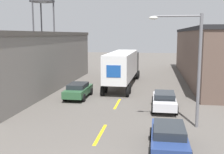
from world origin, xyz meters
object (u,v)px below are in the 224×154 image
at_px(parked_car_right_mid, 164,100).
at_px(parked_car_right_near, 169,137).
at_px(semi_truck, 124,65).
at_px(street_lamp, 192,61).
at_px(parked_car_left_far, 78,90).

bearing_deg(parked_car_right_mid, parked_car_right_near, -90.00).
bearing_deg(parked_car_right_mid, semi_truck, 113.64).
height_order(semi_truck, parked_car_right_near, semi_truck).
bearing_deg(parked_car_right_near, parked_car_right_mid, 90.00).
xyz_separation_m(semi_truck, street_lamp, (5.83, -13.93, 1.90)).
xyz_separation_m(parked_car_right_near, street_lamp, (1.48, 4.06, 3.49)).
relative_size(parked_car_left_far, street_lamp, 0.64).
bearing_deg(street_lamp, parked_car_right_near, -110.05).
relative_size(semi_truck, street_lamp, 1.92).
bearing_deg(semi_truck, parked_car_left_far, -114.28).
bearing_deg(semi_truck, street_lamp, -65.89).
relative_size(semi_truck, parked_car_right_near, 3.01).
bearing_deg(street_lamp, parked_car_left_far, 143.46).
height_order(parked_car_right_mid, street_lamp, street_lamp).
xyz_separation_m(semi_truck, parked_car_right_mid, (4.35, -9.94, -1.60)).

